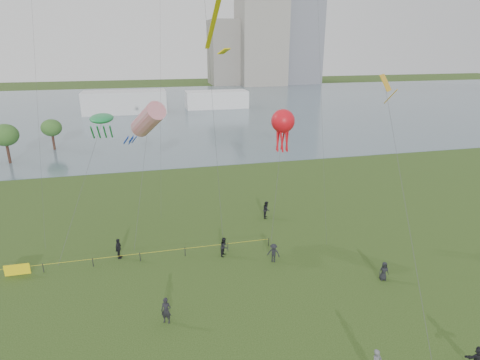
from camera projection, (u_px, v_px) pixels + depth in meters
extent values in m
plane|color=#223912|center=(276.00, 347.00, 25.78)|extent=(400.00, 400.00, 0.00)
cube|color=slate|center=(169.00, 109.00, 117.70)|extent=(400.00, 120.00, 0.08)
cube|color=gray|center=(261.00, 41.00, 178.65)|extent=(20.00, 20.00, 38.00)
cube|color=slate|center=(227.00, 53.00, 182.71)|extent=(16.00, 18.00, 28.00)
cube|color=silver|center=(125.00, 102.00, 109.49)|extent=(22.00, 8.00, 6.00)
cube|color=silver|center=(217.00, 100.00, 118.14)|extent=(18.00, 7.00, 5.00)
cylinder|color=#351F18|center=(54.00, 143.00, 72.44)|extent=(0.44, 0.44, 2.51)
ellipsoid|color=#3A6628|center=(51.00, 128.00, 71.52)|extent=(3.57, 3.57, 3.01)
cylinder|color=#351F18|center=(9.00, 155.00, 64.20)|extent=(0.44, 0.44, 2.88)
ellipsoid|color=#3A6628|center=(5.00, 135.00, 63.14)|extent=(4.10, 4.10, 3.46)
cylinder|color=black|center=(43.00, 268.00, 33.94)|extent=(0.07, 0.07, 0.85)
cylinder|color=black|center=(93.00, 262.00, 34.82)|extent=(0.07, 0.07, 0.85)
cylinder|color=black|center=(140.00, 257.00, 35.71)|extent=(0.07, 0.07, 0.85)
cylinder|color=black|center=(185.00, 252.00, 36.59)|extent=(0.07, 0.07, 0.85)
cylinder|color=black|center=(228.00, 247.00, 37.47)|extent=(0.07, 0.07, 0.85)
cylinder|color=black|center=(269.00, 242.00, 38.35)|extent=(0.07, 0.07, 0.85)
cylinder|color=yellow|center=(140.00, 254.00, 35.60)|extent=(24.00, 0.03, 0.03)
cube|color=yellow|center=(17.00, 270.00, 33.46)|extent=(2.00, 0.04, 1.00)
imported|color=black|center=(224.00, 247.00, 36.53)|extent=(1.04, 1.10, 1.79)
imported|color=black|center=(274.00, 253.00, 35.47)|extent=(1.31, 1.14, 1.75)
imported|color=black|center=(119.00, 249.00, 36.05)|extent=(0.78, 1.21, 1.91)
imported|color=black|center=(384.00, 271.00, 32.79)|extent=(0.87, 0.66, 1.61)
imported|color=black|center=(478.00, 358.00, 23.74)|extent=(1.53, 0.64, 1.60)
imported|color=black|center=(166.00, 311.00, 27.71)|extent=(0.83, 0.70, 1.94)
imported|color=black|center=(266.00, 210.00, 44.43)|extent=(1.01, 1.13, 1.92)
cylinder|color=#3F3F42|center=(215.00, 129.00, 35.60)|extent=(0.83, 2.64, 22.47)
cube|color=yellow|center=(214.00, 21.00, 29.97)|extent=(0.36, 6.98, 4.09)
cube|color=yellow|center=(224.00, 51.00, 27.16)|extent=(0.95, 0.95, 0.42)
cylinder|color=#3F3F42|center=(141.00, 185.00, 37.84)|extent=(2.24, 3.84, 11.60)
cylinder|color=red|center=(148.00, 120.00, 37.94)|extent=(3.74, 5.17, 3.87)
cylinder|color=#1833AA|center=(134.00, 140.00, 37.05)|extent=(0.60, 1.13, 0.88)
cylinder|color=#1833AA|center=(131.00, 139.00, 37.34)|extent=(0.60, 1.13, 0.88)
cylinder|color=#1833AA|center=(126.00, 140.00, 37.11)|extent=(0.60, 1.13, 0.88)
cylinder|color=#1833AA|center=(126.00, 141.00, 36.68)|extent=(0.60, 1.13, 0.88)
cylinder|color=#1833AA|center=(131.00, 141.00, 36.64)|extent=(0.60, 1.13, 0.88)
cylinder|color=#3F3F42|center=(81.00, 189.00, 36.73)|extent=(4.40, 6.59, 11.66)
ellipsoid|color=#17803C|center=(102.00, 118.00, 38.33)|extent=(2.22, 3.99, 0.78)
cylinder|color=#17803C|center=(92.00, 132.00, 37.01)|extent=(0.16, 1.79, 1.54)
cylinder|color=#17803C|center=(99.00, 132.00, 37.13)|extent=(0.16, 1.79, 1.54)
cylinder|color=#17803C|center=(105.00, 132.00, 37.25)|extent=(0.16, 1.79, 1.54)
cylinder|color=#17803C|center=(111.00, 132.00, 37.37)|extent=(0.16, 1.79, 1.54)
cylinder|color=#3F3F42|center=(276.00, 188.00, 37.07)|extent=(2.53, 4.74, 11.54)
sphere|color=red|center=(283.00, 121.00, 37.63)|extent=(2.23, 2.23, 2.23)
cylinder|color=red|center=(287.00, 137.00, 38.26)|extent=(0.18, 0.54, 2.60)
cylinder|color=red|center=(283.00, 137.00, 38.61)|extent=(0.49, 0.36, 2.61)
cylinder|color=red|center=(278.00, 137.00, 38.50)|extent=(0.49, 0.36, 2.61)
cylinder|color=red|center=(277.00, 138.00, 38.04)|extent=(0.18, 0.54, 2.60)
cylinder|color=red|center=(281.00, 139.00, 37.70)|extent=(0.49, 0.36, 2.61)
cylinder|color=red|center=(286.00, 139.00, 37.81)|extent=(0.49, 0.36, 2.61)
cylinder|color=#3F3F42|center=(406.00, 208.00, 27.74)|extent=(4.44, 15.24, 15.42)
cube|color=orange|center=(386.00, 83.00, 32.71)|extent=(1.62, 1.62, 1.32)
cylinder|color=orange|center=(391.00, 97.00, 32.21)|extent=(0.08, 1.58, 1.35)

